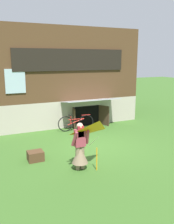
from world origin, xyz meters
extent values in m
plane|color=#386023|center=(0.00, 0.00, 0.00)|extent=(60.00, 60.00, 0.00)
cube|color=#ADA393|center=(0.00, 5.65, 0.69)|extent=(7.91, 5.30, 1.39)
cube|color=#4C331E|center=(0.00, 5.65, 3.22)|extent=(7.91, 5.30, 3.67)
cube|color=black|center=(0.00, 2.96, 3.43)|extent=(5.71, 0.08, 1.05)
cube|color=#9EB7C6|center=(0.00, 2.98, 3.43)|extent=(5.55, 0.04, 0.93)
cube|color=#9EB7C6|center=(-2.74, 2.97, 2.49)|extent=(0.90, 0.06, 1.10)
cube|color=black|center=(0.85, 2.98, 0.53)|extent=(1.40, 0.03, 1.05)
cube|color=#3D2B1E|center=(0.00, 2.70, 0.53)|extent=(0.24, 0.69, 1.05)
cube|color=#3D2B1E|center=(1.70, 2.70, 0.53)|extent=(0.34, 0.66, 1.05)
cube|color=#999EA8|center=(0.85, 2.45, 1.44)|extent=(2.90, 1.09, 0.18)
cylinder|color=#7F6B51|center=(-1.66, -1.78, 0.39)|extent=(0.14, 0.14, 0.78)
cylinder|color=#7F6B51|center=(-1.50, -1.78, 0.39)|extent=(0.14, 0.14, 0.78)
cone|color=#7F6B51|center=(-1.58, -1.78, 0.51)|extent=(0.52, 0.52, 0.58)
cube|color=#993847|center=(-1.58, -1.78, 1.05)|extent=(0.34, 0.20, 0.55)
cylinder|color=#993847|center=(-1.80, -1.88, 1.08)|extent=(0.17, 0.32, 0.51)
cylinder|color=#993847|center=(-1.36, -1.88, 1.08)|extent=(0.17, 0.32, 0.51)
cube|color=maroon|center=(-1.58, -1.84, 1.28)|extent=(0.20, 0.08, 0.36)
sphere|color=#D8AD8E|center=(-1.58, -1.78, 1.43)|extent=(0.21, 0.21, 0.21)
pyramid|color=orange|center=(-1.20, -2.38, 1.27)|extent=(1.04, 0.84, 0.59)
cylinder|color=beige|center=(-1.23, -2.03, 0.95)|extent=(0.01, 0.67, 0.51)
cylinder|color=orange|center=(-1.13, -2.08, 0.38)|extent=(0.03, 0.03, 0.75)
torus|color=black|center=(0.47, 2.25, 0.38)|extent=(0.76, 0.14, 0.76)
torus|color=black|center=(-0.56, 2.39, 0.38)|extent=(0.76, 0.14, 0.76)
cylinder|color=red|center=(-0.05, 2.32, 0.58)|extent=(0.78, 0.14, 0.04)
cylinder|color=red|center=(-0.05, 2.32, 0.45)|extent=(0.85, 0.15, 0.31)
cylinder|color=red|center=(-0.31, 2.36, 0.58)|extent=(0.04, 0.04, 0.43)
cube|color=black|center=(-0.31, 2.36, 0.80)|extent=(0.20, 0.08, 0.05)
cylinder|color=red|center=(0.47, 2.25, 0.76)|extent=(0.44, 0.08, 0.03)
cube|color=#4C331E|center=(-2.73, -0.50, 0.17)|extent=(0.54, 0.46, 0.34)
camera|label=1|loc=(-4.48, -8.60, 3.48)|focal=39.62mm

